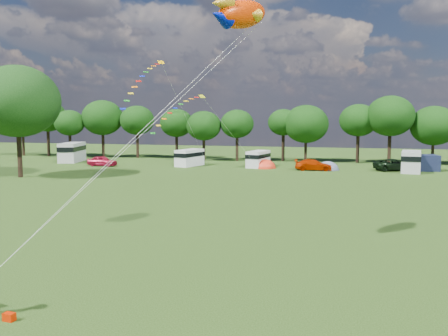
% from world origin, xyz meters
% --- Properties ---
extents(ground_plane, '(180.00, 180.00, 0.00)m').
position_xyz_m(ground_plane, '(0.00, 0.00, 0.00)').
color(ground_plane, black).
rests_on(ground_plane, ground).
extents(tree_line, '(102.98, 10.98, 10.27)m').
position_xyz_m(tree_line, '(5.30, 54.99, 6.35)').
color(tree_line, black).
rests_on(tree_line, ground).
extents(big_tree, '(10.00, 10.00, 13.28)m').
position_xyz_m(big_tree, '(-30.00, 28.00, 9.02)').
color(big_tree, black).
rests_on(big_tree, ground).
extents(car_a, '(4.49, 1.93, 1.47)m').
position_xyz_m(car_a, '(-26.44, 41.91, 0.74)').
color(car_a, '#BD1637').
rests_on(car_a, ground).
extents(car_c, '(4.99, 2.31, 1.47)m').
position_xyz_m(car_c, '(3.74, 43.59, 0.73)').
color(car_c, '#BC2B00').
rests_on(car_c, ground).
extents(car_d, '(6.25, 4.26, 1.56)m').
position_xyz_m(car_d, '(14.33, 45.80, 0.78)').
color(car_d, black).
rests_on(car_d, ground).
extents(campervan_a, '(3.78, 6.53, 3.01)m').
position_xyz_m(campervan_a, '(-34.14, 46.73, 1.62)').
color(campervan_a, '#B9B9BB').
rests_on(campervan_a, ground).
extents(campervan_b, '(3.41, 5.31, 2.41)m').
position_xyz_m(campervan_b, '(-14.16, 45.02, 1.29)').
color(campervan_b, white).
rests_on(campervan_b, ground).
extents(campervan_c, '(2.96, 5.04, 2.32)m').
position_xyz_m(campervan_c, '(-4.21, 45.89, 1.25)').
color(campervan_c, silver).
rests_on(campervan_c, ground).
extents(campervan_d, '(3.08, 5.82, 2.72)m').
position_xyz_m(campervan_d, '(16.18, 44.70, 1.46)').
color(campervan_d, '#B8B7BA').
rests_on(campervan_d, ground).
extents(tent_orange, '(3.08, 3.38, 2.41)m').
position_xyz_m(tent_orange, '(-3.06, 44.88, 0.02)').
color(tent_orange, red).
rests_on(tent_orange, ground).
extents(tent_greyblue, '(3.11, 3.41, 2.32)m').
position_xyz_m(tent_greyblue, '(5.53, 44.56, 0.02)').
color(tent_greyblue, slate).
rests_on(tent_greyblue, ground).
extents(awning_navy, '(3.75, 3.21, 2.12)m').
position_xyz_m(awning_navy, '(18.10, 46.73, 1.06)').
color(awning_navy, '#161D38').
rests_on(awning_navy, ground).
extents(kite_bag, '(0.45, 0.32, 0.30)m').
position_xyz_m(kite_bag, '(-4.09, -8.60, 0.15)').
color(kite_bag, red).
rests_on(kite_bag, ground).
extents(fish_kite, '(3.16, 4.24, 2.29)m').
position_xyz_m(fish_kite, '(2.04, 2.79, 12.89)').
color(fish_kite, '#EC3400').
rests_on(fish_kite, ground).
extents(streamer_kite_a, '(3.46, 5.63, 5.80)m').
position_xyz_m(streamer_kite_a, '(-14.76, 30.38, 11.77)').
color(streamer_kite_a, '#FFB400').
rests_on(streamer_kite_a, ground).
extents(streamer_kite_b, '(4.22, 4.66, 3.78)m').
position_xyz_m(streamer_kite_b, '(-7.74, 22.57, 8.20)').
color(streamer_kite_b, '#CCD311').
rests_on(streamer_kite_b, ground).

